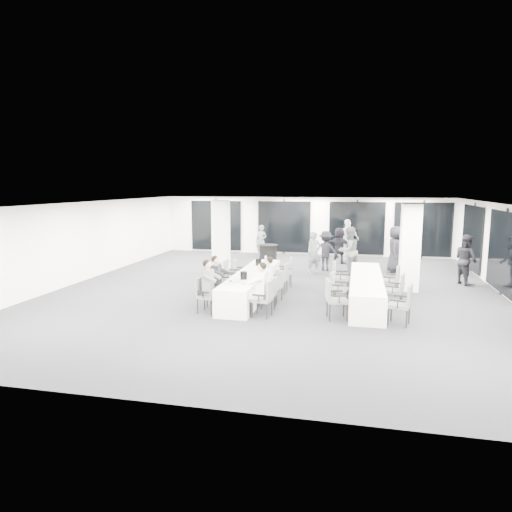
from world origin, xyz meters
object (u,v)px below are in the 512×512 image
at_px(cocktail_table, 268,258).
at_px(standing_guest_d, 348,237).
at_px(standing_guest_c, 326,248).
at_px(standing_guest_h, 466,256).
at_px(chair_main_left_second, 213,287).
at_px(chair_side_left_mid, 337,286).
at_px(chair_side_left_far, 338,275).
at_px(chair_main_right_fourth, 282,276).
at_px(chair_main_left_near, 205,293).
at_px(standing_guest_a, 314,250).
at_px(chair_main_right_mid, 276,284).
at_px(chair_main_left_fourth, 230,274).
at_px(standing_guest_g, 261,239).
at_px(standing_guest_e, 395,246).
at_px(ice_bucket_far, 258,262).
at_px(banquet_table_main, 252,285).
at_px(standing_guest_b, 349,248).
at_px(chair_side_right_near, 403,302).
at_px(chair_main_right_near, 265,296).
at_px(chair_main_right_far, 287,270).
at_px(chair_side_right_mid, 397,288).
at_px(standing_guest_f, 339,243).
at_px(chair_side_left_near, 334,297).
at_px(chair_side_right_far, 393,278).
at_px(chair_main_left_far, 238,271).
at_px(chair_main_left_mid, 223,278).
at_px(ice_bucket_near, 244,275).
at_px(banquet_table_side, 366,289).
at_px(chair_main_right_second, 271,290).

relative_size(cocktail_table, standing_guest_d, 0.50).
relative_size(standing_guest_c, standing_guest_h, 0.92).
distance_m(chair_main_left_second, chair_side_left_mid, 3.53).
bearing_deg(chair_side_left_far, chair_main_right_fourth, -74.65).
bearing_deg(standing_guest_h, chair_main_right_fourth, 85.80).
relative_size(chair_main_left_near, standing_guest_a, 0.52).
distance_m(chair_main_right_mid, standing_guest_h, 7.04).
height_order(chair_main_left_fourth, standing_guest_g, standing_guest_g).
xyz_separation_m(standing_guest_e, ice_bucket_far, (-4.63, -3.78, -0.16)).
bearing_deg(chair_main_left_near, banquet_table_main, 165.62).
xyz_separation_m(standing_guest_a, standing_guest_b, (1.30, 0.06, 0.13)).
bearing_deg(chair_side_right_near, chair_main_right_near, 104.54).
distance_m(chair_main_right_far, chair_side_left_far, 1.86).
bearing_deg(standing_guest_d, standing_guest_c, 45.71).
relative_size(chair_main_right_far, standing_guest_b, 0.47).
bearing_deg(standing_guest_g, chair_side_right_mid, -38.19).
bearing_deg(standing_guest_e, chair_side_right_mid, -171.46).
bearing_deg(ice_bucket_far, chair_main_left_second, -106.93).
bearing_deg(standing_guest_f, banquet_table_main, 92.16).
distance_m(chair_side_left_near, chair_side_left_far, 2.89).
bearing_deg(chair_side_right_far, chair_main_left_far, 97.57).
bearing_deg(chair_side_right_near, chair_main_right_fourth, 65.51).
distance_m(chair_main_right_fourth, chair_side_left_mid, 2.02).
height_order(chair_main_left_mid, ice_bucket_near, chair_main_left_mid).
bearing_deg(chair_side_right_near, chair_side_left_near, 98.07).
relative_size(chair_main_left_fourth, ice_bucket_near, 4.45).
xyz_separation_m(chair_main_left_far, chair_main_right_far, (1.66, 0.16, 0.06)).
height_order(chair_main_left_second, chair_side_right_far, chair_side_right_far).
distance_m(standing_guest_a, standing_guest_d, 3.76).
distance_m(banquet_table_main, standing_guest_c, 5.26).
distance_m(cocktail_table, standing_guest_g, 3.64).
xyz_separation_m(chair_side_right_far, standing_guest_a, (-2.73, 3.00, 0.38)).
height_order(banquet_table_main, chair_main_left_far, chair_main_left_far).
bearing_deg(standing_guest_d, ice_bucket_far, 38.20).
distance_m(chair_side_right_near, ice_bucket_far, 5.42).
height_order(chair_main_right_mid, standing_guest_d, standing_guest_d).
distance_m(chair_main_left_far, standing_guest_h, 7.83).
bearing_deg(chair_main_right_far, chair_side_right_far, -114.46).
relative_size(standing_guest_a, standing_guest_e, 0.89).
distance_m(chair_side_left_near, chair_side_right_far, 3.38).
bearing_deg(chair_main_left_second, ice_bucket_near, 107.16).
relative_size(chair_main_left_near, ice_bucket_far, 4.11).
distance_m(chair_side_left_mid, standing_guest_c, 5.27).
relative_size(chair_main_left_fourth, standing_guest_d, 0.47).
xyz_separation_m(standing_guest_b, ice_bucket_far, (-2.88, -2.88, -0.17)).
bearing_deg(chair_side_left_near, banquet_table_side, 144.52).
height_order(standing_guest_h, ice_bucket_far, standing_guest_h).
relative_size(chair_main_right_second, standing_guest_b, 0.42).
bearing_deg(cocktail_table, standing_guest_g, 106.31).
bearing_deg(chair_main_left_fourth, standing_guest_b, 132.20).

